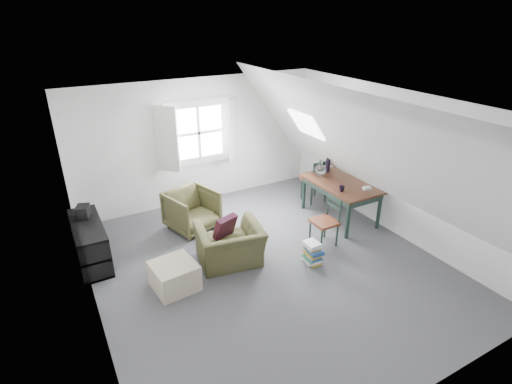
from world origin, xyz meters
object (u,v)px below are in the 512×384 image
dining_chair_far (315,180)px  media_shelf (91,245)px  magazine_stack (313,253)px  armchair_far (193,228)px  dining_table (341,187)px  armchair_near (230,262)px  ottoman (174,276)px  dining_chair_near (326,221)px

dining_chair_far → media_shelf: (-4.38, -0.09, -0.18)m
dining_chair_far → magazine_stack: bearing=50.1°
armchair_far → dining_table: bearing=-37.6°
dining_table → magazine_stack: 1.72m
armchair_near → dining_chair_far: dining_chair_far is taller
ottoman → dining_chair_near: bearing=-2.1°
armchair_far → dining_chair_near: bearing=-58.8°
ottoman → dining_table: 3.49m
media_shelf → dining_chair_near: bearing=-24.8°
ottoman → media_shelf: (-0.93, 1.26, 0.10)m
armchair_near → dining_table: size_ratio=0.67×
dining_table → dining_chair_far: dining_chair_far is taller
ottoman → dining_chair_near: (2.61, -0.10, 0.25)m
ottoman → magazine_stack: size_ratio=1.60×
armchair_far → armchair_near: bearing=-101.4°
armchair_near → ottoman: bearing=20.2°
dining_chair_near → armchair_far: bearing=-121.9°
armchair_near → media_shelf: (-1.89, 1.07, 0.30)m
dining_table → dining_chair_far: size_ratio=1.60×
armchair_near → dining_chair_far: 2.79m
ottoman → media_shelf: bearing=126.5°
dining_table → magazine_stack: size_ratio=4.00×
armchair_near → media_shelf: size_ratio=0.76×
dining_table → dining_chair_far: (0.03, 0.83, -0.16)m
dining_chair_far → media_shelf: size_ratio=0.71×
armchair_near → dining_chair_near: dining_chair_near is taller
armchair_far → magazine_stack: same height
ottoman → armchair_near: bearing=10.8°
dining_table → dining_chair_near: 1.03m
armchair_near → dining_chair_near: bearing=179.7°
armchair_near → armchair_far: 1.31m
armchair_far → dining_chair_near: dining_chair_near is taller
armchair_far → dining_chair_far: 2.67m
dining_table → dining_chair_near: dining_chair_near is taller
dining_chair_near → magazine_stack: size_ratio=2.31×
ottoman → media_shelf: size_ratio=0.45×
media_shelf → magazine_stack: bearing=-33.7°
armchair_near → magazine_stack: bearing=159.3°
ottoman → dining_chair_near: dining_chair_near is taller
media_shelf → magazine_stack: 3.47m
ottoman → dining_chair_near: 2.63m
media_shelf → dining_table: bearing=-13.6°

